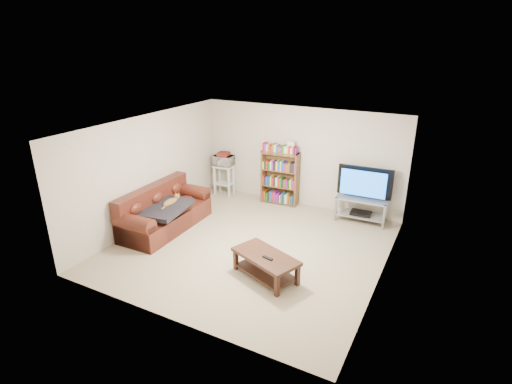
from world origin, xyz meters
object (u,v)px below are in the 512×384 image
Objects in this scene: coffee_table at (266,262)px; tv_stand at (361,206)px; sofa at (163,214)px; bookshelf at (280,177)px.

tv_stand reaches higher than coffee_table.
sofa is 1.64× the size of bookshelf.
bookshelf is at bearing 174.64° from tv_stand.
tv_stand is 0.85× the size of bookshelf.
bookshelf reaches higher than tv_stand.
sofa reaches higher than tv_stand.
bookshelf is (-1.16, 3.13, 0.39)m from coffee_table.
coffee_table is at bearing -73.07° from bookshelf.
sofa is 1.92× the size of tv_stand.
coffee_table is 3.36m from bookshelf.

